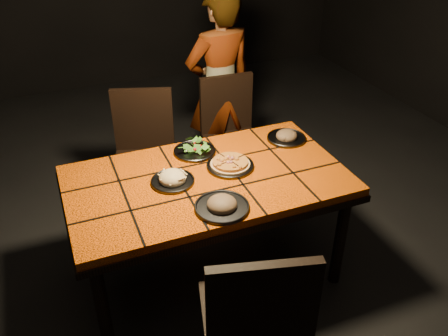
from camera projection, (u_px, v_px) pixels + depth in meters
name	position (u px, v px, depth m)	size (l,w,h in m)	color
room_shell	(204.00, 50.00, 2.33)	(6.04, 7.04, 3.08)	black
dining_table	(207.00, 188.00, 2.78)	(1.62, 0.92, 0.75)	#F25B07
chair_near	(256.00, 319.00, 2.08)	(0.56, 0.56, 1.01)	black
chair_far_left	(144.00, 147.00, 3.43)	(0.55, 0.55, 0.96)	black
chair_far_right	(230.00, 128.00, 3.71)	(0.45, 0.45, 0.93)	black
diner	(220.00, 89.00, 3.75)	(0.57, 0.38, 1.57)	brown
plate_pizza	(230.00, 164.00, 2.82)	(0.29, 0.29, 0.04)	#3A3A3F
plate_pasta	(173.00, 179.00, 2.67)	(0.25, 0.25, 0.08)	#3A3A3F
plate_salad	(195.00, 149.00, 2.96)	(0.27, 0.27, 0.07)	#3A3A3F
plate_mushroom_a	(222.00, 204.00, 2.47)	(0.29, 0.29, 0.10)	#3A3A3F
plate_mushroom_b	(287.00, 136.00, 3.10)	(0.26, 0.26, 0.08)	#3A3A3F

